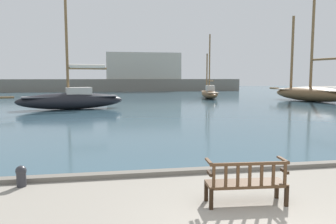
{
  "coord_description": "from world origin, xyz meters",
  "views": [
    {
      "loc": [
        -2.46,
        -4.48,
        2.57
      ],
      "look_at": [
        0.11,
        10.0,
        1.0
      ],
      "focal_mm": 35.0,
      "sensor_mm": 36.0,
      "label": 1
    }
  ],
  "objects_px": {
    "park_bench": "(246,182)",
    "mooring_bollard": "(21,175)",
    "sailboat_mid_port": "(312,92)",
    "sailboat_distant_harbor": "(209,93)",
    "sailboat_nearest_port": "(72,98)"
  },
  "relations": [
    {
      "from": "sailboat_nearest_port",
      "to": "sailboat_mid_port",
      "type": "bearing_deg",
      "value": 10.25
    },
    {
      "from": "park_bench",
      "to": "sailboat_nearest_port",
      "type": "xyz_separation_m",
      "value": [
        -5.63,
        20.38,
        0.45
      ]
    },
    {
      "from": "sailboat_mid_port",
      "to": "sailboat_distant_harbor",
      "type": "relative_size",
      "value": 1.78
    },
    {
      "from": "sailboat_distant_harbor",
      "to": "mooring_bollard",
      "type": "bearing_deg",
      "value": -115.14
    },
    {
      "from": "sailboat_mid_port",
      "to": "mooring_bollard",
      "type": "relative_size",
      "value": 26.32
    },
    {
      "from": "park_bench",
      "to": "mooring_bollard",
      "type": "xyz_separation_m",
      "value": [
        -4.77,
        1.95,
        -0.19
      ]
    },
    {
      "from": "park_bench",
      "to": "sailboat_nearest_port",
      "type": "distance_m",
      "value": 21.15
    },
    {
      "from": "sailboat_nearest_port",
      "to": "mooring_bollard",
      "type": "height_order",
      "value": "sailboat_nearest_port"
    },
    {
      "from": "park_bench",
      "to": "sailboat_distant_harbor",
      "type": "distance_m",
      "value": 32.19
    },
    {
      "from": "park_bench",
      "to": "sailboat_distant_harbor",
      "type": "relative_size",
      "value": 0.22
    },
    {
      "from": "sailboat_distant_harbor",
      "to": "mooring_bollard",
      "type": "relative_size",
      "value": 14.77
    },
    {
      "from": "park_bench",
      "to": "sailboat_distant_harbor",
      "type": "xyz_separation_m",
      "value": [
        8.84,
        30.95,
        0.24
      ]
    },
    {
      "from": "sailboat_mid_port",
      "to": "mooring_bollard",
      "type": "xyz_separation_m",
      "value": [
        -22.61,
        -22.68,
        -0.79
      ]
    },
    {
      "from": "park_bench",
      "to": "mooring_bollard",
      "type": "bearing_deg",
      "value": 157.83
    },
    {
      "from": "sailboat_nearest_port",
      "to": "mooring_bollard",
      "type": "bearing_deg",
      "value": -87.34
    }
  ]
}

